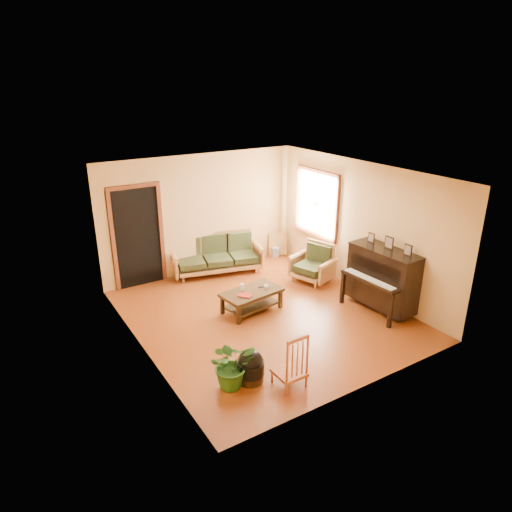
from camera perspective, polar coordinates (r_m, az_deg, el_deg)
floor at (r=8.44m, az=1.00°, el=-7.33°), size 5.00×5.00×0.00m
doorway at (r=9.55m, az=-14.55°, el=2.18°), size 1.08×0.16×2.05m
window at (r=10.09m, az=7.63°, el=6.53°), size 0.12×1.36×1.46m
sofa at (r=10.07m, az=-4.89°, el=0.16°), size 2.12×1.28×0.85m
coffee_table at (r=8.48m, az=-0.54°, el=-5.62°), size 1.19×0.75×0.40m
armchair at (r=9.69m, az=7.01°, el=-0.90°), size 0.99×1.01×0.81m
piano at (r=8.73m, az=15.63°, el=-2.81°), size 0.86×1.38×1.19m
footstool at (r=6.67m, az=-0.67°, el=-14.03°), size 0.43×0.43×0.37m
red_chair at (r=6.47m, az=4.23°, el=-12.75°), size 0.40×0.44×0.85m
leaning_frame at (r=11.09m, az=2.75°, el=1.52°), size 0.44×0.26×0.58m
ceramic_crock at (r=11.06m, az=2.47°, el=0.49°), size 0.23×0.23×0.23m
potted_plant at (r=6.49m, az=-3.05°, el=-13.33°), size 0.75×0.68×0.72m
book at (r=8.13m, az=-1.59°, el=-5.21°), size 0.29×0.30×0.02m
candle at (r=8.40m, az=-1.73°, el=-3.88°), size 0.10×0.10×0.13m
glass_jar at (r=8.50m, az=1.27°, el=-3.84°), size 0.10×0.10×0.05m
remote at (r=8.54m, az=0.77°, el=-3.86°), size 0.15×0.05×0.02m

